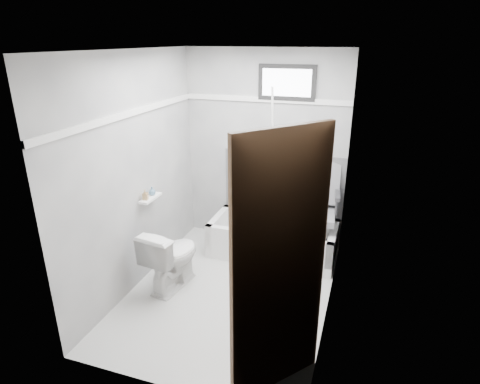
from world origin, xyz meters
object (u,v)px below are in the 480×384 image
at_px(soap_bottle_b, 152,191).
at_px(bathtub, 273,238).
at_px(door, 309,302).
at_px(soap_bottle_a, 145,195).
at_px(toilet, 172,257).
at_px(office_chair, 312,209).

bearing_deg(soap_bottle_b, bathtub, 32.45).
height_order(door, soap_bottle_a, door).
relative_size(door, soap_bottle_b, 21.28).
bearing_deg(toilet, soap_bottle_a, -9.16).
height_order(bathtub, toilet, toilet).
distance_m(door, soap_bottle_b, 2.42).
bearing_deg(door, office_chair, 97.67).
bearing_deg(bathtub, soap_bottle_a, -142.93).
distance_m(soap_bottle_a, soap_bottle_b, 0.14).
height_order(office_chair, door, door).
xyz_separation_m(door, soap_bottle_a, (-1.92, 1.33, -0.03)).
height_order(bathtub, soap_bottle_b, soap_bottle_b).
distance_m(door, soap_bottle_a, 2.33).
relative_size(door, soap_bottle_a, 17.48).
distance_m(bathtub, toilet, 1.31).
bearing_deg(soap_bottle_a, bathtub, 37.07).
bearing_deg(door, soap_bottle_a, 145.37).
bearing_deg(soap_bottle_b, office_chair, 26.06).
xyz_separation_m(toilet, door, (1.60, -1.22, 0.66)).
distance_m(office_chair, soap_bottle_a, 1.89).
bearing_deg(door, bathtub, 108.75).
relative_size(bathtub, office_chair, 1.42).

